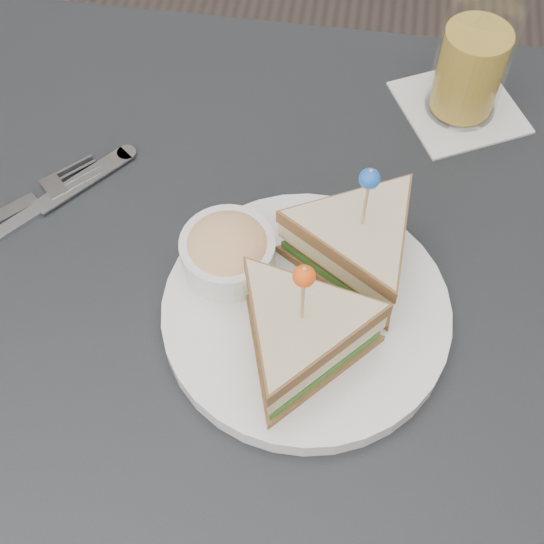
{
  "coord_description": "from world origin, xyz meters",
  "views": [
    {
      "loc": [
        0.06,
        -0.34,
        1.36
      ],
      "look_at": [
        0.01,
        0.01,
        0.8
      ],
      "focal_mm": 50.0,
      "sensor_mm": 36.0,
      "label": 1
    }
  ],
  "objects": [
    {
      "name": "plate_meal",
      "position": [
        0.05,
        0.0,
        0.79
      ],
      "size": [
        0.33,
        0.33,
        0.15
      ],
      "rotation": [
        0.0,
        0.0,
        0.3
      ],
      "color": "white",
      "rests_on": "table"
    },
    {
      "name": "ground_plane",
      "position": [
        0.0,
        0.0,
        0.0
      ],
      "size": [
        3.5,
        3.5,
        0.0
      ],
      "primitive_type": "plane",
      "color": "#3F3833"
    },
    {
      "name": "cutlery_knife",
      "position": [
        -0.23,
        0.09,
        0.75
      ],
      "size": [
        0.14,
        0.17,
        0.01
      ],
      "rotation": [
        0.0,
        0.0,
        -0.68
      ],
      "color": "silver",
      "rests_on": "table"
    },
    {
      "name": "table",
      "position": [
        0.0,
        0.0,
        0.67
      ],
      "size": [
        0.8,
        0.8,
        0.75
      ],
      "color": "black",
      "rests_on": "ground"
    },
    {
      "name": "drink_set",
      "position": [
        0.18,
        0.29,
        0.82
      ],
      "size": [
        0.16,
        0.16,
        0.16
      ],
      "rotation": [
        0.0,
        0.0,
        0.48
      ],
      "color": "silver",
      "rests_on": "table"
    },
    {
      "name": "cutlery_fork",
      "position": [
        -0.26,
        0.08,
        0.75
      ],
      "size": [
        0.16,
        0.16,
        0.01
      ],
      "rotation": [
        0.0,
        0.0,
        -0.78
      ],
      "color": "#B3B5BF",
      "rests_on": "table"
    }
  ]
}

